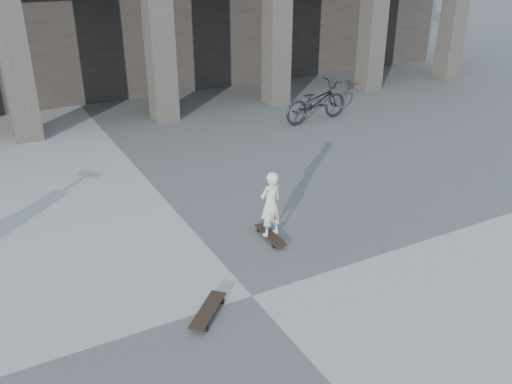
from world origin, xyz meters
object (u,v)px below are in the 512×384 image
child (271,204)px  longboard (270,235)px  bicycle (316,102)px  skateboard_spare (208,311)px

child → longboard: bearing=-125.7°
longboard → child: child is taller
child → bicycle: bearing=-139.6°
child → bicycle: child is taller
skateboard_spare → child: (1.73, 1.38, 0.56)m
longboard → skateboard_spare: skateboard_spare is taller
longboard → skateboard_spare: size_ratio=1.13×
skateboard_spare → child: child is taller
longboard → child: bearing=157.2°
skateboard_spare → bicycle: 8.85m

